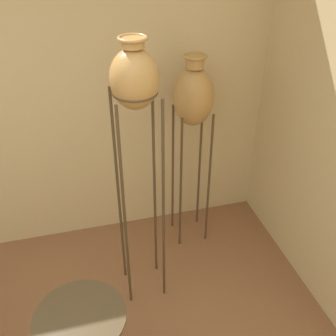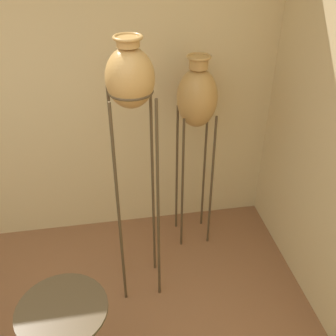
% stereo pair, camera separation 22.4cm
% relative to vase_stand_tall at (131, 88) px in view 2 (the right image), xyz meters
% --- Properties ---
extents(wall_back, '(8.35, 0.06, 2.70)m').
position_rel_vase_stand_tall_xyz_m(wall_back, '(-0.91, 0.83, -0.32)').
color(wall_back, '#D1B784').
rests_on(wall_back, ground_plane).
extents(vase_stand_tall, '(0.29, 0.29, 1.97)m').
position_rel_vase_stand_tall_xyz_m(vase_stand_tall, '(0.00, 0.00, 0.00)').
color(vase_stand_tall, '#473823').
rests_on(vase_stand_tall, ground_plane).
extents(vase_stand_medium, '(0.31, 0.31, 1.69)m').
position_rel_vase_stand_tall_xyz_m(vase_stand_medium, '(0.53, 0.50, -0.33)').
color(vase_stand_medium, '#473823').
rests_on(vase_stand_medium, ground_plane).
extents(side_table, '(0.50, 0.50, 0.76)m').
position_rel_vase_stand_tall_xyz_m(side_table, '(-0.49, -0.77, -1.12)').
color(side_table, '#473823').
rests_on(side_table, ground_plane).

